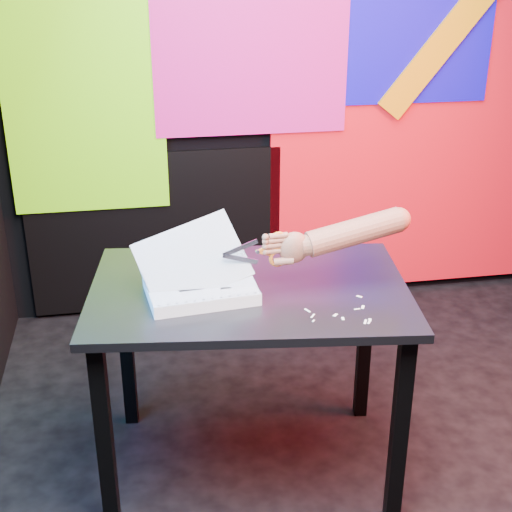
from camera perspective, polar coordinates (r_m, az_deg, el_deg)
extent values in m
cube|color=black|center=(2.82, 10.22, -16.76)|extent=(3.00, 3.00, 0.01)
cube|color=black|center=(3.63, 3.55, 16.22)|extent=(3.00, 0.01, 2.70)
cube|color=red|center=(3.90, 12.92, 8.69)|extent=(1.60, 0.02, 1.60)
cube|color=#1006C7|center=(3.74, 12.39, 17.52)|extent=(0.85, 0.02, 0.75)
cube|color=#CA167B|center=(3.53, -0.36, 16.06)|extent=(0.95, 0.02, 0.80)
cube|color=#71F10C|center=(3.53, -13.53, 11.31)|extent=(0.75, 0.02, 1.00)
cube|color=orange|center=(3.84, 17.03, 18.71)|extent=(0.91, 0.02, 1.11)
cube|color=black|center=(3.73, -7.99, 1.90)|extent=(1.30, 0.02, 0.85)
cube|color=black|center=(2.40, -12.01, -14.22)|extent=(0.06, 0.06, 0.72)
cube|color=black|center=(2.89, -10.34, -7.00)|extent=(0.06, 0.06, 0.72)
cube|color=black|center=(2.43, 11.40, -13.54)|extent=(0.06, 0.06, 0.72)
cube|color=black|center=(2.92, 8.68, -6.55)|extent=(0.06, 0.06, 0.72)
cube|color=#24242B|center=(2.42, -0.55, -2.77)|extent=(1.15, 0.84, 0.03)
cube|color=silver|center=(2.35, -4.46, -2.71)|extent=(0.37, 0.29, 0.04)
cube|color=white|center=(2.35, -4.48, -2.24)|extent=(0.37, 0.29, 0.00)
cube|color=white|center=(2.34, -4.48, -2.14)|extent=(0.37, 0.28, 0.11)
cube|color=white|center=(2.35, -4.78, -1.47)|extent=(0.39, 0.26, 0.18)
cube|color=white|center=(2.34, -5.10, -0.29)|extent=(0.40, 0.23, 0.26)
cylinder|color=#28292F|center=(2.22, -7.77, -3.94)|extent=(0.01, 0.01, 0.00)
cylinder|color=#28292F|center=(2.22, -7.05, -3.85)|extent=(0.01, 0.01, 0.00)
cylinder|color=#28292F|center=(2.23, -6.34, -3.76)|extent=(0.01, 0.01, 0.00)
cylinder|color=#28292F|center=(2.23, -5.63, -3.68)|extent=(0.01, 0.01, 0.00)
cylinder|color=#28292F|center=(2.24, -4.92, -3.59)|extent=(0.01, 0.01, 0.00)
cylinder|color=#28292F|center=(2.24, -4.21, -3.50)|extent=(0.01, 0.01, 0.00)
cylinder|color=#28292F|center=(2.25, -3.51, -3.41)|extent=(0.01, 0.01, 0.00)
cylinder|color=#28292F|center=(2.25, -2.81, -3.32)|extent=(0.01, 0.01, 0.00)
cylinder|color=#28292F|center=(2.26, -2.11, -3.23)|extent=(0.01, 0.01, 0.00)
cylinder|color=#28292F|center=(2.26, -1.42, -3.14)|extent=(0.01, 0.01, 0.00)
cylinder|color=#28292F|center=(2.27, -0.73, -3.05)|extent=(0.01, 0.01, 0.00)
cylinder|color=#28292F|center=(2.28, -0.04, -2.96)|extent=(0.01, 0.01, 0.00)
cylinder|color=#28292F|center=(2.43, -8.64, -1.51)|extent=(0.01, 0.01, 0.00)
cylinder|color=#28292F|center=(2.43, -7.99, -1.43)|extent=(0.01, 0.01, 0.00)
cylinder|color=#28292F|center=(2.43, -7.33, -1.36)|extent=(0.01, 0.01, 0.00)
cylinder|color=#28292F|center=(2.44, -6.68, -1.28)|extent=(0.01, 0.01, 0.00)
cylinder|color=#28292F|center=(2.44, -6.03, -1.21)|extent=(0.01, 0.01, 0.00)
cylinder|color=#28292F|center=(2.45, -5.38, -1.13)|extent=(0.01, 0.01, 0.00)
cylinder|color=#28292F|center=(2.45, -4.73, -1.05)|extent=(0.01, 0.01, 0.00)
cylinder|color=#28292F|center=(2.46, -4.09, -0.98)|extent=(0.01, 0.01, 0.00)
cylinder|color=#28292F|center=(2.46, -3.45, -0.90)|extent=(0.01, 0.01, 0.00)
cylinder|color=#28292F|center=(2.47, -2.81, -0.83)|extent=(0.01, 0.01, 0.00)
cylinder|color=#28292F|center=(2.47, -2.17, -0.75)|extent=(0.01, 0.01, 0.00)
cylinder|color=#28292F|center=(2.48, -1.54, -0.67)|extent=(0.01, 0.01, 0.00)
cube|color=black|center=(2.37, -6.65, -1.99)|extent=(0.06, 0.02, 0.00)
cube|color=black|center=(2.37, -4.19, -1.88)|extent=(0.05, 0.02, 0.00)
cube|color=black|center=(2.31, -5.18, -2.70)|extent=(0.08, 0.02, 0.00)
cube|color=black|center=(2.31, -2.43, -2.56)|extent=(0.04, 0.01, 0.00)
cube|color=silver|center=(2.32, -1.26, 0.64)|extent=(0.12, 0.01, 0.05)
cube|color=silver|center=(2.33, -1.26, -0.22)|extent=(0.12, 0.01, 0.05)
cylinder|color=silver|center=(2.34, 0.12, 0.36)|extent=(0.01, 0.01, 0.01)
cube|color=#CD631C|center=(2.35, 0.62, 0.24)|extent=(0.05, 0.01, 0.02)
cube|color=#CD631C|center=(2.34, 0.63, 0.59)|extent=(0.05, 0.01, 0.02)
torus|color=#CD631C|center=(2.35, 1.79, 1.23)|extent=(0.07, 0.02, 0.06)
torus|color=#CD631C|center=(2.37, 1.77, -0.15)|extent=(0.07, 0.02, 0.06)
ellipsoid|color=#A0573C|center=(2.37, 3.05, 0.67)|extent=(0.11, 0.06, 0.11)
cylinder|color=#A0573C|center=(2.36, 1.78, 0.44)|extent=(0.08, 0.03, 0.02)
cylinder|color=#A0573C|center=(2.35, 1.79, 0.88)|extent=(0.08, 0.03, 0.02)
cylinder|color=#A0573C|center=(2.34, 1.79, 1.28)|extent=(0.07, 0.03, 0.02)
cylinder|color=#A0573C|center=(2.34, 1.80, 1.62)|extent=(0.06, 0.03, 0.02)
cylinder|color=#A0573C|center=(2.37, 2.24, -0.42)|extent=(0.07, 0.04, 0.03)
cylinder|color=#A0573C|center=(2.39, 4.25, 0.89)|extent=(0.07, 0.08, 0.07)
cylinder|color=#A0573C|center=(2.43, 7.86, 1.91)|extent=(0.35, 0.12, 0.15)
sphere|color=#A0573C|center=(2.49, 11.34, 2.89)|extent=(0.08, 0.08, 0.08)
cube|color=beige|center=(2.23, 9.11, -5.05)|extent=(0.01, 0.02, 0.00)
cube|color=beige|center=(2.31, 8.54, -4.06)|extent=(0.02, 0.02, 0.00)
cube|color=beige|center=(2.22, 8.74, -5.22)|extent=(0.02, 0.03, 0.00)
cube|color=beige|center=(2.23, 6.96, -4.99)|extent=(0.01, 0.02, 0.00)
cube|color=beige|center=(2.27, 4.14, -4.37)|extent=(0.02, 0.03, 0.00)
cube|color=beige|center=(2.22, 9.05, -5.24)|extent=(0.02, 0.02, 0.00)
cube|color=beige|center=(2.37, 8.27, -3.22)|extent=(0.02, 0.02, 0.00)
cube|color=beige|center=(2.29, 8.09, -4.22)|extent=(0.02, 0.01, 0.00)
cube|color=beige|center=(2.24, 4.56, -4.79)|extent=(0.02, 0.02, 0.00)
cube|color=beige|center=(2.25, 6.37, -4.71)|extent=(0.02, 0.02, 0.00)
cube|color=beige|center=(2.21, 4.62, -5.18)|extent=(0.01, 0.01, 0.00)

